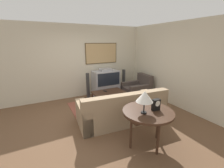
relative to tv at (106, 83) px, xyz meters
name	(u,v)px	position (x,y,z in m)	size (l,w,h in m)	color
ground_plane	(101,119)	(-0.96, -1.71, -0.51)	(12.00, 12.00, 0.00)	brown
wall_back	(78,62)	(-0.94, 0.42, 0.84)	(12.00, 0.10, 2.70)	beige
wall_right	(173,65)	(1.67, -1.71, 0.84)	(0.06, 12.00, 2.70)	beige
area_rug	(105,104)	(-0.42, -0.84, -0.51)	(2.29, 1.43, 0.01)	brown
tv	(106,83)	(0.00, 0.00, 0.00)	(1.00, 0.58, 1.09)	#9E9EA3
couch	(122,110)	(-0.47, -2.03, -0.20)	(2.37, 1.17, 0.88)	#9E8466
armchair	(137,90)	(1.05, -0.66, -0.24)	(0.99, 0.85, 0.85)	#473D38
coffee_table	(108,93)	(-0.27, -0.79, -0.12)	(1.06, 0.63, 0.43)	#3D2619
console_table	(148,114)	(-0.52, -3.10, 0.19)	(1.01, 1.01, 0.77)	#3D2619
table_lamp	(145,97)	(-0.66, -3.14, 0.59)	(0.32, 0.32, 0.44)	black
mantel_clock	(156,105)	(-0.36, -3.14, 0.37)	(0.16, 0.10, 0.23)	black
remote	(105,91)	(-0.36, -0.72, -0.07)	(0.09, 0.17, 0.02)	black
speaker_tower_left	(88,87)	(-0.77, -0.09, -0.04)	(0.21, 0.21, 1.00)	black
speaker_tower_right	(124,82)	(0.77, -0.09, -0.04)	(0.21, 0.21, 1.00)	black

